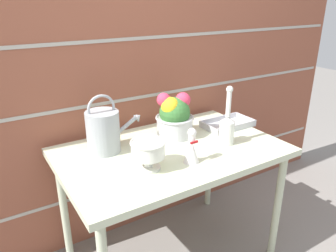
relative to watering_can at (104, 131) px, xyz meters
The scene contains 8 objects.
brick_wall 0.50m from the watering_can, 42.87° to the left, with size 3.60×0.08×2.20m.
patio_table 0.40m from the watering_can, 27.81° to the right, with size 1.20×0.76×0.74m.
watering_can is the anchor object (origin of this frame).
crystal_pedestal_bowl 0.31m from the watering_can, 70.62° to the right, with size 0.17×0.17×0.14m.
flower_planter 0.43m from the watering_can, ahead, with size 0.22×0.22×0.26m.
glass_decanter 0.67m from the watering_can, 23.81° to the right, with size 0.08×0.08×0.33m.
figurine_vase 0.47m from the watering_can, 47.89° to the right, with size 0.08×0.08×0.18m.
wire_tray 0.81m from the watering_can, ahead, with size 0.32×0.19×0.04m.
Camera 1 is at (-0.87, -1.35, 1.51)m, focal length 35.00 mm.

